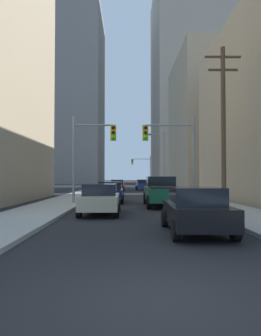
{
  "coord_description": "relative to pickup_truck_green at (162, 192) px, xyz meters",
  "views": [
    {
      "loc": [
        -0.48,
        -4.67,
        1.85
      ],
      "look_at": [
        0.0,
        37.0,
        3.09
      ],
      "focal_mm": 33.42,
      "sensor_mm": 36.0,
      "label": 1
    }
  ],
  "objects": [
    {
      "name": "traffic_signal_far_right",
      "position": [
        0.71,
        40.33,
        3.11
      ],
      "size": [
        3.79,
        0.44,
        6.0
      ],
      "color": "gray",
      "rests_on": "ground"
    },
    {
      "name": "sidewalk_right",
      "position": [
        3.3,
        34.64,
        -0.86
      ],
      "size": [
        3.16,
        160.0,
        0.15
      ],
      "primitive_type": "cube",
      "color": "#9E9E99",
      "rests_on": "ground"
    },
    {
      "name": "sedan_navy",
      "position": [
        -3.46,
        2.8,
        -0.16
      ],
      "size": [
        1.95,
        4.23,
        1.52
      ],
      "color": "#141E4C",
      "rests_on": "ground"
    },
    {
      "name": "sedan_blue",
      "position": [
        0.03,
        25.73,
        -0.16
      ],
      "size": [
        1.96,
        4.27,
        1.52
      ],
      "color": "navy",
      "rests_on": "ground"
    },
    {
      "name": "building_right_far_highrise",
      "position": [
        18.14,
        73.25,
        28.98
      ],
      "size": [
        24.13,
        29.9,
        59.83
      ],
      "primitive_type": "cube",
      "color": "#B7A893",
      "rests_on": "ground"
    },
    {
      "name": "sedan_red",
      "position": [
        -3.56,
        22.51,
        -0.16
      ],
      "size": [
        1.95,
        4.21,
        1.52
      ],
      "color": "maroon",
      "rests_on": "ground"
    },
    {
      "name": "ground_plane",
      "position": [
        -1.77,
        -15.36,
        -0.93
      ],
      "size": [
        400.0,
        400.0,
        0.0
      ],
      "primitive_type": "plane",
      "color": "black"
    },
    {
      "name": "utility_pole_right",
      "position": [
        3.61,
        -1.22,
        4.24
      ],
      "size": [
        2.2,
        0.28,
        9.81
      ],
      "color": "brown",
      "rests_on": "ground"
    },
    {
      "name": "sedan_beige",
      "position": [
        -3.57,
        -4.4,
        -0.16
      ],
      "size": [
        1.95,
        4.21,
        1.52
      ],
      "color": "#C6B793",
      "rests_on": "ground"
    },
    {
      "name": "sedan_black",
      "position": [
        0.03,
        -9.66,
        -0.16
      ],
      "size": [
        1.95,
        4.25,
        1.52
      ],
      "color": "black",
      "rests_on": "ground"
    },
    {
      "name": "pickup_truck_green",
      "position": [
        0.0,
        0.0,
        0.0
      ],
      "size": [
        2.2,
        5.41,
        1.9
      ],
      "color": "#195938",
      "rests_on": "ground"
    },
    {
      "name": "building_right_mid_block",
      "position": [
        17.62,
        28.71,
        9.35
      ],
      "size": [
        24.21,
        18.45,
        20.57
      ],
      "primitive_type": "cube",
      "color": "tan",
      "rests_on": "ground"
    },
    {
      "name": "traffic_signal_near_right",
      "position": [
        0.8,
        1.13,
        3.1
      ],
      "size": [
        3.59,
        0.44,
        6.0
      ],
      "color": "gray",
      "rests_on": "ground"
    },
    {
      "name": "sidewalk_left",
      "position": [
        -6.83,
        34.64,
        -0.86
      ],
      "size": [
        3.16,
        160.0,
        0.15
      ],
      "primitive_type": "cube",
      "color": "#9E9E99",
      "rests_on": "ground"
    },
    {
      "name": "traffic_signal_near_left",
      "position": [
        -4.63,
        1.13,
        3.07
      ],
      "size": [
        2.96,
        0.44,
        6.0
      ],
      "color": "gray",
      "rests_on": "ground"
    },
    {
      "name": "building_left_far_tower",
      "position": [
        -20.92,
        74.3,
        25.01
      ],
      "size": [
        22.11,
        25.49,
        51.88
      ],
      "primitive_type": "cube",
      "color": "gray",
      "rests_on": "ground"
    },
    {
      "name": "street_lamp_right",
      "position": [
        2.07,
        18.9,
        3.59
      ],
      "size": [
        2.26,
        0.32,
        7.5
      ],
      "color": "gray",
      "rests_on": "ground"
    }
  ]
}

